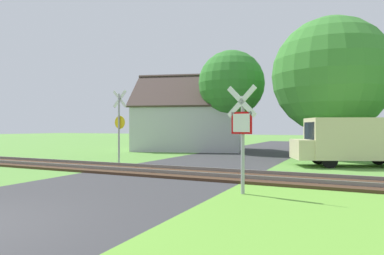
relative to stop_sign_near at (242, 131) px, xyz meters
name	(u,v)px	position (x,y,z in m)	size (l,w,h in m)	color
road_asphalt	(39,206)	(-3.79, -3.36, -1.71)	(6.46, 80.00, 0.01)	#38383A
rail_track	(170,172)	(-3.79, 2.85, -1.65)	(60.00, 2.60, 0.22)	#422D1E
stop_sign_near	(242,131)	(0.00, 0.00, 0.00)	(0.87, 0.20, 2.94)	#9E9EA5
crossing_sign_far	(119,122)	(-7.63, 4.74, 0.37)	(0.88, 0.17, 3.65)	#9E9EA5
house	(190,126)	(-9.03, 15.81, 0.21)	(9.81, 8.35, 6.09)	#B7B7BC
tree_center	(231,84)	(-5.20, 14.74, 3.26)	(4.79, 4.79, 7.38)	#513823
tree_right	(331,76)	(1.57, 13.49, 3.25)	(7.06, 7.06, 8.49)	#513823
mail_truck	(351,140)	(2.68, 8.53, -0.47)	(5.24, 3.57, 2.24)	beige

